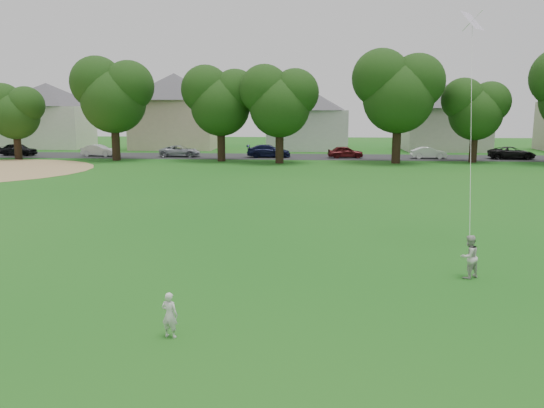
{
  "coord_description": "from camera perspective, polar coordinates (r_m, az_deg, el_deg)",
  "views": [
    {
      "loc": [
        0.8,
        -11.88,
        4.81
      ],
      "look_at": [
        -0.29,
        2.0,
        2.3
      ],
      "focal_mm": 35.0,
      "sensor_mm": 36.0,
      "label": 1
    }
  ],
  "objects": [
    {
      "name": "house_row",
      "position": [
        63.9,
        3.53,
        10.37
      ],
      "size": [
        77.58,
        14.08,
        10.61
      ],
      "color": "white",
      "rests_on": "ground"
    },
    {
      "name": "toddler",
      "position": [
        11.68,
        -10.95,
        -11.63
      ],
      "size": [
        0.41,
        0.32,
        1.0
      ],
      "primitive_type": "imported",
      "rotation": [
        0.0,
        0.0,
        2.91
      ],
      "color": "silver",
      "rests_on": "ground"
    },
    {
      "name": "kite",
      "position": [
        17.92,
        20.62,
        8.07
      ],
      "size": [
        1.02,
        2.69,
        8.16
      ],
      "color": "silver",
      "rests_on": "ground"
    },
    {
      "name": "older_boy",
      "position": [
        16.26,
        20.42,
        -5.34
      ],
      "size": [
        0.77,
        0.73,
        1.26
      ],
      "primitive_type": "imported",
      "rotation": [
        0.0,
        0.0,
        3.71
      ],
      "color": "beige",
      "rests_on": "ground"
    },
    {
      "name": "parked_cars",
      "position": [
        53.26,
        -0.56,
        5.69
      ],
      "size": [
        53.87,
        2.18,
        1.29
      ],
      "color": "black",
      "rests_on": "ground"
    },
    {
      "name": "street",
      "position": [
        54.1,
        3.65,
        5.09
      ],
      "size": [
        90.0,
        7.0,
        0.01
      ],
      "primitive_type": "cube",
      "color": "#2D2D30",
      "rests_on": "ground"
    },
    {
      "name": "ground",
      "position": [
        12.85,
        0.6,
        -11.77
      ],
      "size": [
        160.0,
        160.0,
        0.0
      ],
      "primitive_type": "plane",
      "color": "#145A16",
      "rests_on": "ground"
    },
    {
      "name": "tree_row",
      "position": [
        48.68,
        10.85,
        11.74
      ],
      "size": [
        81.84,
        7.23,
        10.61
      ],
      "color": "black",
      "rests_on": "ground"
    }
  ]
}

